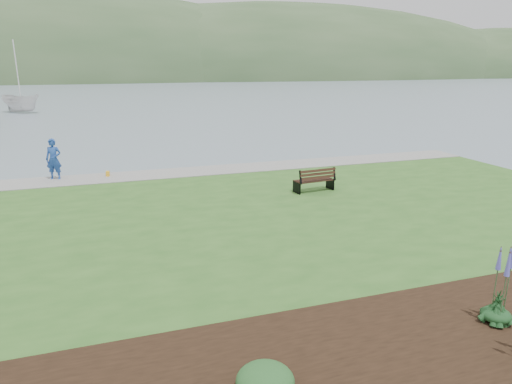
% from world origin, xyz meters
% --- Properties ---
extents(ground, '(600.00, 600.00, 0.00)m').
position_xyz_m(ground, '(0.00, 0.00, 0.00)').
color(ground, slate).
rests_on(ground, ground).
extents(lawn, '(34.00, 20.00, 0.40)m').
position_xyz_m(lawn, '(0.00, -2.00, 0.20)').
color(lawn, '#2D5A1F').
rests_on(lawn, ground).
extents(shoreline_path, '(34.00, 2.20, 0.03)m').
position_xyz_m(shoreline_path, '(0.00, 6.90, 0.42)').
color(shoreline_path, gray).
rests_on(shoreline_path, lawn).
extents(garden_bed, '(24.00, 4.40, 0.04)m').
position_xyz_m(garden_bed, '(3.00, -9.80, 0.42)').
color(garden_bed, black).
rests_on(garden_bed, lawn).
extents(far_hillside, '(580.00, 80.00, 38.00)m').
position_xyz_m(far_hillside, '(20.00, 170.00, 0.00)').
color(far_hillside, '#34512D').
rests_on(far_hillside, ground).
extents(park_bench, '(1.82, 0.88, 1.09)m').
position_xyz_m(park_bench, '(5.18, 1.42, 0.94)').
color(park_bench, black).
rests_on(park_bench, lawn).
extents(person, '(0.98, 0.79, 2.34)m').
position_xyz_m(person, '(-5.80, 7.39, 1.57)').
color(person, '#204493').
rests_on(person, lawn).
extents(sailboat, '(14.98, 14.98, 27.68)m').
position_xyz_m(sailboat, '(-12.86, 47.69, 0.00)').
color(sailboat, silver).
rests_on(sailboat, ground).
extents(pannier, '(0.19, 0.27, 0.27)m').
position_xyz_m(pannier, '(-3.39, 7.20, 0.53)').
color(pannier, '#F3AE1C').
rests_on(pannier, lawn).
extents(echium_1, '(0.62, 0.62, 2.12)m').
position_xyz_m(echium_1, '(4.28, -9.43, 1.24)').
color(echium_1, '#133619').
rests_on(echium_1, garden_bed).
extents(shrub_0, '(0.99, 0.99, 0.50)m').
position_xyz_m(shrub_0, '(-1.18, -9.98, 0.69)').
color(shrub_0, '#1E4C21').
rests_on(shrub_0, garden_bed).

